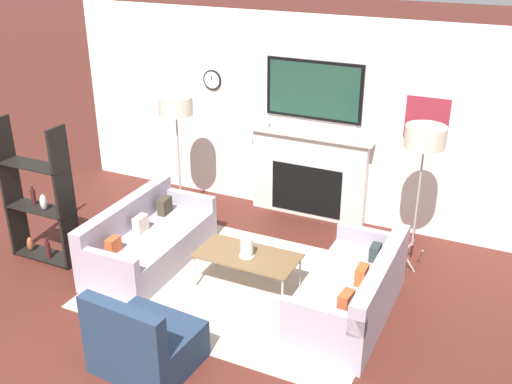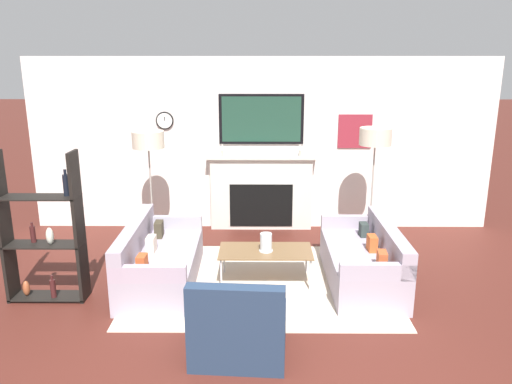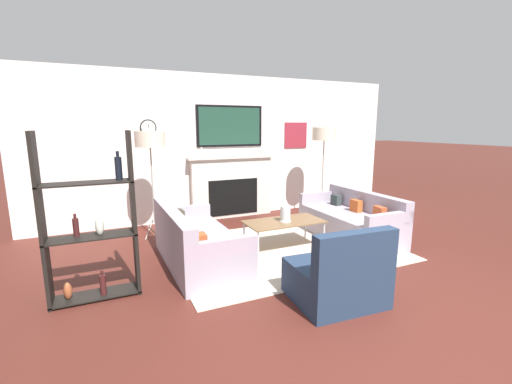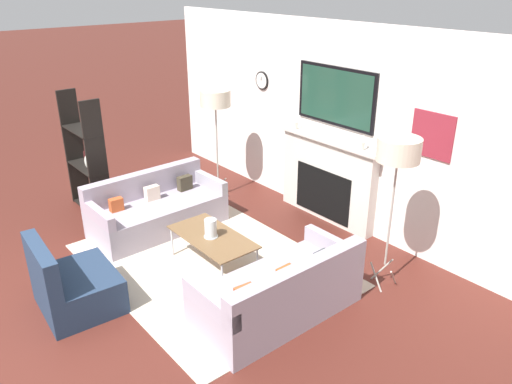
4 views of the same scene
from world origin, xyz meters
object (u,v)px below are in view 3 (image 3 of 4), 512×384
object	(u,v)px
couch_right	(351,221)
floor_lamp_left	(150,140)
hurricane_candle	(285,215)
coffee_table	(284,223)
couch_left	(196,244)
armchair	(338,278)
floor_lamp_right	(324,135)
shelf_unit	(91,224)

from	to	relation	value
couch_right	floor_lamp_left	size ratio (longest dim) A/B	1.02
hurricane_candle	floor_lamp_left	distance (m)	2.32
couch_right	coffee_table	size ratio (longest dim) A/B	1.53
couch_left	couch_right	size ratio (longest dim) A/B	1.04
hurricane_candle	floor_lamp_left	bearing A→B (deg)	142.22
couch_left	floor_lamp_left	distance (m)	1.83
couch_right	floor_lamp_left	xyz separation A→B (m)	(-2.85, 1.27, 1.27)
coffee_table	couch_right	bearing A→B (deg)	-1.03
couch_left	hurricane_candle	world-z (taller)	couch_left
couch_left	floor_lamp_left	xyz separation A→B (m)	(-0.33, 1.27, 1.28)
floor_lamp_left	couch_left	bearing A→B (deg)	-75.48
couch_left	armchair	distance (m)	1.88
armchair	floor_lamp_right	size ratio (longest dim) A/B	0.52
coffee_table	floor_lamp_right	distance (m)	2.32
armchair	shelf_unit	bearing A→B (deg)	153.20
coffee_table	floor_lamp_left	world-z (taller)	floor_lamp_left
armchair	floor_lamp_right	world-z (taller)	floor_lamp_right
hurricane_candle	floor_lamp_left	world-z (taller)	floor_lamp_left
floor_lamp_left	floor_lamp_right	bearing A→B (deg)	-0.00
couch_right	floor_lamp_right	bearing A→B (deg)	75.22
floor_lamp_left	couch_right	bearing A→B (deg)	-24.10
coffee_table	floor_lamp_left	distance (m)	2.37
hurricane_candle	floor_lamp_right	distance (m)	2.27
floor_lamp_right	shelf_unit	xyz separation A→B (m)	(-4.03, -1.71, -0.80)
armchair	floor_lamp_right	xyz separation A→B (m)	(1.80, 2.84, 1.33)
hurricane_candle	shelf_unit	distance (m)	2.54
couch_left	coffee_table	world-z (taller)	couch_left
couch_left	hurricane_candle	size ratio (longest dim) A/B	7.98
floor_lamp_right	couch_right	bearing A→B (deg)	-104.78
couch_right	hurricane_candle	bearing A→B (deg)	-179.91
armchair	coffee_table	world-z (taller)	armchair
couch_right	armchair	xyz separation A→B (m)	(-1.47, -1.56, -0.01)
couch_left	floor_lamp_right	size ratio (longest dim) A/B	1.03
armchair	floor_lamp_left	size ratio (longest dim) A/B	0.53
floor_lamp_left	floor_lamp_right	xyz separation A→B (m)	(3.18, -0.00, 0.05)
hurricane_candle	floor_lamp_left	size ratio (longest dim) A/B	0.13
floor_lamp_left	hurricane_candle	bearing A→B (deg)	-37.78
floor_lamp_left	floor_lamp_right	size ratio (longest dim) A/B	0.97
couch_left	couch_right	world-z (taller)	couch_left
armchair	floor_lamp_left	distance (m)	3.40
couch_left	armchair	bearing A→B (deg)	-56.17
coffee_table	armchair	bearing A→B (deg)	-99.41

